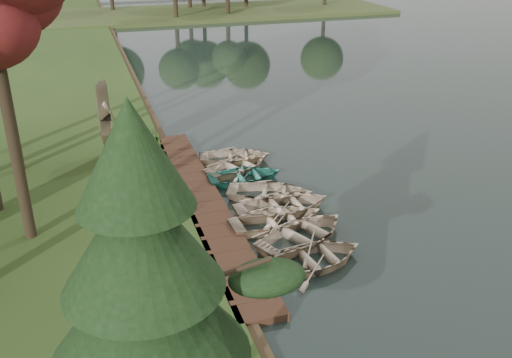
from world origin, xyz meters
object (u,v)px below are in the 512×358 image
object	(u,v)px
rowboat_0	(315,256)
rowboat_2	(277,218)
stored_rowboat	(111,149)
pine_tree	(143,265)
rowboat_1	(304,232)
boardwalk	(204,204)

from	to	relation	value
rowboat_0	rowboat_2	distance (m)	2.94
stored_rowboat	rowboat_0	bearing A→B (deg)	-155.40
rowboat_0	pine_tree	world-z (taller)	pine_tree
rowboat_0	stored_rowboat	world-z (taller)	stored_rowboat
rowboat_0	pine_tree	size ratio (longest dim) A/B	0.45
rowboat_2	stored_rowboat	size ratio (longest dim) A/B	1.00
rowboat_1	pine_tree	xyz separation A→B (m)	(-6.46, -8.09, 4.91)
stored_rowboat	pine_tree	world-z (taller)	pine_tree
boardwalk	rowboat_1	world-z (taller)	rowboat_1
rowboat_1	rowboat_2	xyz separation A→B (m)	(-0.54, 1.36, -0.02)
boardwalk	rowboat_0	xyz separation A→B (m)	(2.65, -5.47, 0.28)
boardwalk	pine_tree	xyz separation A→B (m)	(-3.60, -12.00, 5.22)
rowboat_0	pine_tree	xyz separation A→B (m)	(-6.25, -6.53, 4.94)
boardwalk	rowboat_2	world-z (taller)	rowboat_2
rowboat_0	pine_tree	distance (m)	10.30
rowboat_2	stored_rowboat	distance (m)	10.15
boardwalk	rowboat_2	xyz separation A→B (m)	(2.31, -2.55, 0.29)
boardwalk	stored_rowboat	world-z (taller)	stored_rowboat
rowboat_1	boardwalk	bearing A→B (deg)	11.75
stored_rowboat	pine_tree	bearing A→B (deg)	176.25
boardwalk	pine_tree	bearing A→B (deg)	-106.72
rowboat_2	stored_rowboat	xyz separation A→B (m)	(-5.52, 8.52, 0.25)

